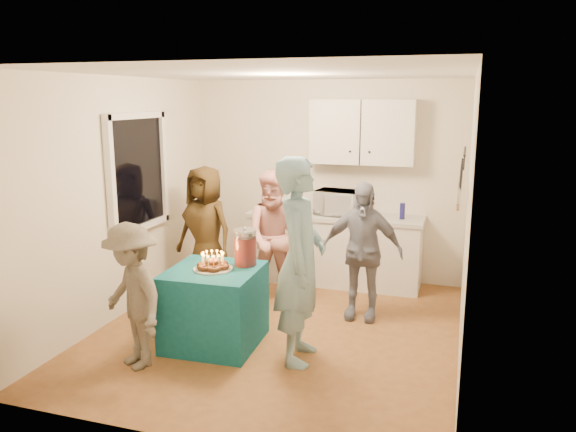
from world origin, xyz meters
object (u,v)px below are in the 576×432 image
(woman_back_center, at_px, (277,238))
(counter, at_px, (334,251))
(woman_back_left, at_px, (206,230))
(child_near_left, at_px, (132,296))
(punch_jar, at_px, (245,248))
(microwave, at_px, (339,203))
(woman_back_right, at_px, (362,251))
(party_table, at_px, (214,307))
(man_birthday, at_px, (300,261))

(woman_back_center, bearing_deg, counter, 49.47)
(woman_back_left, relative_size, child_near_left, 1.19)
(punch_jar, distance_m, child_near_left, 1.16)
(child_near_left, bearing_deg, microwave, 98.58)
(woman_back_right, bearing_deg, party_table, -138.41)
(counter, xyz_separation_m, punch_jar, (-0.45, -1.95, 0.50))
(child_near_left, bearing_deg, party_table, 84.98)
(woman_back_center, relative_size, child_near_left, 1.20)
(woman_back_center, bearing_deg, microwave, 47.33)
(party_table, relative_size, woman_back_left, 0.54)
(woman_back_center, height_order, woman_back_right, woman_back_center)
(microwave, distance_m, punch_jar, 2.01)
(punch_jar, height_order, woman_back_left, woman_back_left)
(woman_back_center, distance_m, woman_back_right, 1.01)
(party_table, distance_m, child_near_left, 0.86)
(counter, xyz_separation_m, child_near_left, (-1.18, -2.81, 0.23))
(woman_back_left, relative_size, woman_back_right, 1.04)
(party_table, distance_m, woman_back_left, 1.57)
(man_birthday, height_order, child_near_left, man_birthday)
(man_birthday, bearing_deg, punch_jar, 59.85)
(woman_back_left, bearing_deg, counter, 44.15)
(woman_back_center, distance_m, child_near_left, 1.99)
(microwave, relative_size, party_table, 0.66)
(party_table, xyz_separation_m, punch_jar, (0.24, 0.22, 0.55))
(microwave, distance_m, woman_back_center, 1.12)
(microwave, relative_size, punch_jar, 1.66)
(party_table, relative_size, woman_back_center, 0.54)
(man_birthday, xyz_separation_m, woman_back_center, (-0.65, 1.26, -0.15))
(woman_back_right, bearing_deg, woman_back_left, 173.12)
(man_birthday, distance_m, woman_back_center, 1.43)
(counter, xyz_separation_m, woman_back_left, (-1.42, -0.83, 0.36))
(child_near_left, bearing_deg, man_birthday, 55.25)
(counter, distance_m, woman_back_left, 1.69)
(woman_back_left, height_order, woman_back_right, woman_back_left)
(child_near_left, bearing_deg, counter, 99.35)
(woman_back_right, xyz_separation_m, child_near_left, (-1.72, -1.74, -0.10))
(man_birthday, distance_m, woman_back_left, 2.14)
(microwave, relative_size, woman_back_right, 0.37)
(woman_back_left, bearing_deg, microwave, 43.37)
(punch_jar, bearing_deg, woman_back_center, 90.58)
(microwave, distance_m, child_near_left, 3.09)
(man_birthday, bearing_deg, woman_back_center, 20.58)
(microwave, bearing_deg, woman_back_center, -109.75)
(microwave, bearing_deg, woman_back_left, -142.39)
(party_table, xyz_separation_m, woman_back_right, (1.24, 1.10, 0.38))
(party_table, height_order, child_near_left, child_near_left)
(microwave, bearing_deg, party_table, -100.80)
(counter, bearing_deg, woman_back_right, -63.03)
(woman_back_right, bearing_deg, woman_back_center, 173.83)
(woman_back_left, bearing_deg, child_near_left, -69.33)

